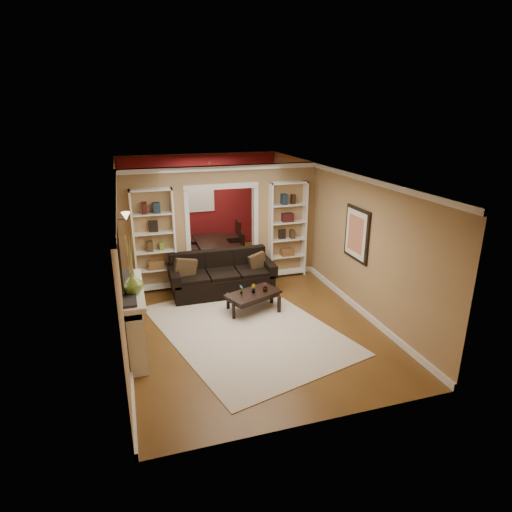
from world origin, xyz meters
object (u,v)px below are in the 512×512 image
object	(u,v)px
coffee_table	(253,302)
bookshelf_right	(287,230)
fireplace	(136,320)
dining_table	(213,249)
sofa	(222,274)
bookshelf_left	(154,241)

from	to	relation	value
coffee_table	bookshelf_right	bearing A→B (deg)	29.23
fireplace	dining_table	size ratio (longest dim) A/B	1.15
bookshelf_right	sofa	bearing A→B (deg)	-161.56
fireplace	dining_table	xyz separation A→B (m)	(2.16, 4.28, -0.32)
coffee_table	dining_table	distance (m)	3.42
coffee_table	sofa	bearing A→B (deg)	87.91
bookshelf_left	fireplace	xyz separation A→B (m)	(-0.54, -2.53, -0.57)
coffee_table	dining_table	size ratio (longest dim) A/B	0.72
bookshelf_right	fireplace	distance (m)	4.47
bookshelf_right	dining_table	size ratio (longest dim) A/B	1.56
coffee_table	fireplace	world-z (taller)	fireplace
bookshelf_right	fireplace	size ratio (longest dim) A/B	1.35
bookshelf_left	fireplace	size ratio (longest dim) A/B	1.35
bookshelf_left	dining_table	size ratio (longest dim) A/B	1.56
coffee_table	dining_table	xyz separation A→B (m)	(-0.13, 3.42, 0.06)
bookshelf_right	dining_table	distance (m)	2.46
bookshelf_left	bookshelf_right	world-z (taller)	same
sofa	bookshelf_right	xyz separation A→B (m)	(1.74, 0.58, 0.70)
dining_table	coffee_table	bearing A→B (deg)	-177.89
bookshelf_right	fireplace	xyz separation A→B (m)	(-3.64, -2.53, -0.57)
sofa	fireplace	size ratio (longest dim) A/B	1.34
sofa	bookshelf_right	distance (m)	1.96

